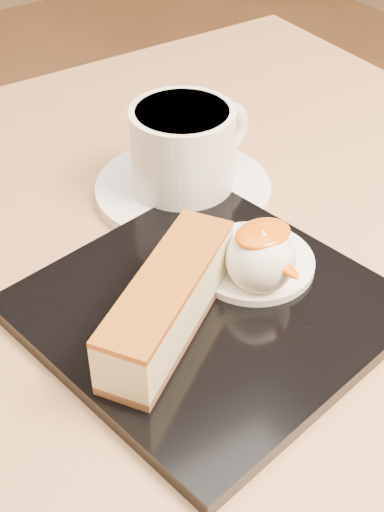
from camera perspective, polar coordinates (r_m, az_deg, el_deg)
table at (r=0.62m, az=-0.72°, el=-14.73°), size 0.80×0.80×0.72m
dessert_plate at (r=0.50m, az=1.27°, el=-4.25°), size 0.26×0.26×0.01m
cheesecake at (r=0.46m, az=-1.93°, el=-3.72°), size 0.14×0.11×0.04m
cream_smear at (r=0.52m, az=4.89°, el=-0.48°), size 0.09×0.09×0.01m
ice_cream_scoop at (r=0.49m, az=5.50°, el=-0.22°), size 0.05×0.05×0.05m
mango_sauce at (r=0.48m, az=5.69°, el=1.81°), size 0.04×0.03×0.01m
mint_sprig at (r=0.52m, az=0.72°, el=0.16°), size 0.03×0.02×0.00m
saucer at (r=0.61m, az=-0.73°, el=5.36°), size 0.15×0.15×0.01m
coffee_cup at (r=0.59m, az=-0.60°, el=8.76°), size 0.12×0.09×0.07m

